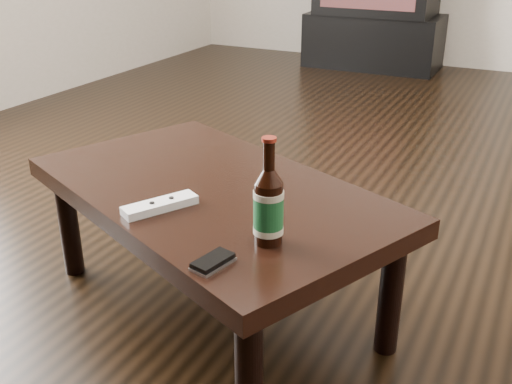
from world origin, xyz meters
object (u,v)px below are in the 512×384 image
at_px(tv_stand, 373,41).
at_px(beer_bottle, 268,207).
at_px(phone, 213,262).
at_px(remote, 160,205).
at_px(coffee_table, 211,203).

relative_size(tv_stand, beer_bottle, 4.18).
bearing_deg(phone, tv_stand, 113.72).
bearing_deg(remote, coffee_table, 107.46).
distance_m(beer_bottle, phone, 0.17).
relative_size(coffee_table, phone, 11.53).
relative_size(tv_stand, remote, 5.31).
xyz_separation_m(coffee_table, remote, (-0.04, -0.18, 0.06)).
relative_size(beer_bottle, remote, 1.27).
bearing_deg(phone, remote, 157.91).
bearing_deg(beer_bottle, phone, -112.76).
xyz_separation_m(tv_stand, remote, (0.50, -3.58, 0.19)).
height_order(coffee_table, remote, remote).
xyz_separation_m(tv_stand, coffee_table, (0.54, -3.40, 0.13)).
bearing_deg(beer_bottle, tv_stand, 102.66).
bearing_deg(tv_stand, remote, -82.23).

